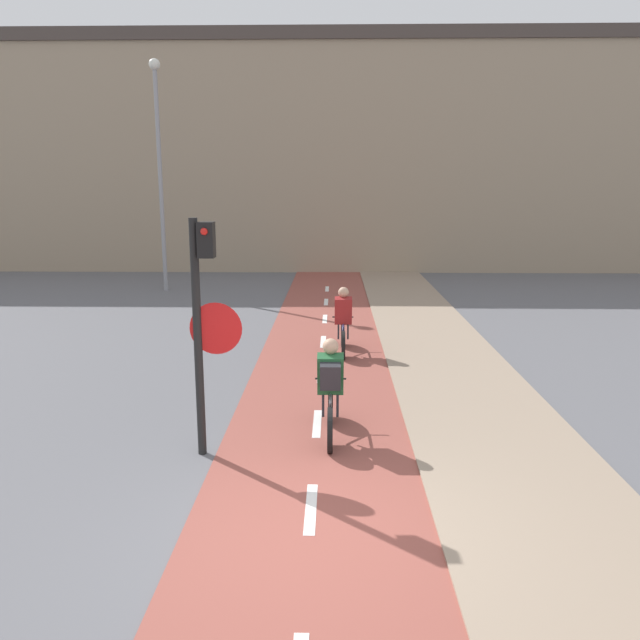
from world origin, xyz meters
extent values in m
plane|color=#5B5B60|center=(0.00, 0.00, 0.00)|extent=(120.00, 120.00, 0.00)
cube|color=brown|center=(0.00, 0.00, 0.01)|extent=(2.60, 60.00, 0.02)
cube|color=white|center=(0.00, 0.50, 0.02)|extent=(0.12, 1.10, 0.00)
cube|color=white|center=(0.00, 3.00, 0.02)|extent=(0.12, 1.10, 0.00)
cube|color=white|center=(0.00, 5.50, 0.02)|extent=(0.12, 1.10, 0.00)
cube|color=white|center=(0.00, 8.00, 0.02)|extent=(0.12, 1.10, 0.00)
cube|color=white|center=(0.00, 10.50, 0.02)|extent=(0.12, 1.10, 0.00)
cube|color=white|center=(0.00, 13.00, 0.02)|extent=(0.12, 1.10, 0.00)
cube|color=white|center=(0.00, 15.50, 0.02)|extent=(0.12, 1.10, 0.00)
cube|color=gray|center=(2.50, 0.00, 0.03)|extent=(2.40, 60.00, 0.05)
cube|color=gray|center=(0.00, 22.37, 4.51)|extent=(60.00, 5.00, 9.01)
cube|color=#473D38|center=(0.00, 22.37, 9.26)|extent=(60.00, 5.20, 0.50)
cylinder|color=black|center=(-1.49, 1.95, 1.54)|extent=(0.11, 0.11, 3.09)
cube|color=black|center=(-1.34, 1.95, 2.82)|extent=(0.20, 0.20, 0.44)
sphere|color=red|center=(-1.34, 1.84, 2.93)|extent=(0.09, 0.09, 0.09)
cone|color=red|center=(-1.26, 1.94, 1.70)|extent=(0.67, 0.01, 0.67)
cone|color=silver|center=(-1.26, 1.95, 1.70)|extent=(0.60, 0.02, 0.60)
cylinder|color=gray|center=(-5.51, 15.23, 3.59)|extent=(0.14, 0.14, 7.17)
sphere|color=silver|center=(-5.51, 15.23, 7.28)|extent=(0.36, 0.36, 0.36)
cylinder|color=black|center=(0.20, 2.05, 0.30)|extent=(0.07, 0.60, 0.60)
cylinder|color=black|center=(0.20, 3.10, 0.30)|extent=(0.07, 0.60, 0.60)
cylinder|color=slate|center=(0.20, 2.78, 0.46)|extent=(0.04, 0.67, 0.38)
cylinder|color=slate|center=(0.20, 2.29, 0.47)|extent=(0.04, 0.35, 0.40)
cylinder|color=slate|center=(0.20, 2.62, 0.65)|extent=(0.04, 0.97, 0.07)
cylinder|color=slate|center=(0.20, 2.25, 0.29)|extent=(0.04, 0.40, 0.05)
cylinder|color=black|center=(0.20, 3.10, 0.68)|extent=(0.46, 0.03, 0.03)
cube|color=#235B33|center=(0.20, 2.50, 0.94)|extent=(0.36, 0.31, 0.59)
sphere|color=tan|center=(0.20, 2.54, 1.32)|extent=(0.22, 0.22, 0.22)
cylinder|color=#232328|center=(0.10, 2.46, 0.52)|extent=(0.04, 0.07, 0.38)
cylinder|color=#232328|center=(0.30, 2.46, 0.52)|extent=(0.04, 0.07, 0.38)
cube|color=#28282D|center=(0.20, 2.32, 0.96)|extent=(0.28, 0.23, 0.39)
cylinder|color=black|center=(0.44, 6.59, 0.30)|extent=(0.07, 0.60, 0.60)
cylinder|color=black|center=(0.44, 7.61, 0.30)|extent=(0.07, 0.60, 0.60)
cylinder|color=navy|center=(0.44, 7.29, 0.46)|extent=(0.04, 0.65, 0.38)
cylinder|color=navy|center=(0.44, 6.82, 0.47)|extent=(0.04, 0.34, 0.40)
cylinder|color=navy|center=(0.44, 7.14, 0.64)|extent=(0.04, 0.94, 0.07)
cylinder|color=navy|center=(0.44, 6.78, 0.29)|extent=(0.04, 0.39, 0.05)
cylinder|color=black|center=(0.44, 7.61, 0.68)|extent=(0.46, 0.03, 0.03)
cube|color=maroon|center=(0.44, 7.03, 0.94)|extent=(0.36, 0.31, 0.59)
sphere|color=tan|center=(0.44, 7.07, 1.32)|extent=(0.22, 0.22, 0.22)
cylinder|color=#232328|center=(0.34, 6.99, 0.52)|extent=(0.04, 0.07, 0.38)
cylinder|color=#232328|center=(0.54, 6.99, 0.52)|extent=(0.04, 0.07, 0.38)
camera|label=1|loc=(0.24, -5.72, 3.45)|focal=35.00mm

